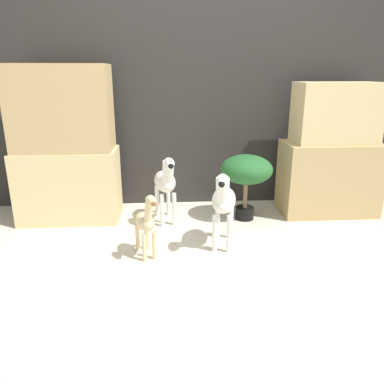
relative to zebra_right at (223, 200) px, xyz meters
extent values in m
plane|color=beige|center=(-0.10, -0.25, -0.37)|extent=(14.00, 14.00, 0.00)
cube|color=#2D2B28|center=(-0.10, 1.09, 0.73)|extent=(6.40, 0.08, 2.20)
cube|color=#DBC184|center=(-1.30, 0.67, -0.06)|extent=(0.87, 0.45, 0.64)
cube|color=tan|center=(-1.30, 0.67, 0.62)|extent=(0.82, 0.42, 0.71)
cube|color=tan|center=(1.09, 0.67, -0.04)|extent=(0.87, 0.45, 0.67)
cube|color=#DBC184|center=(1.09, 0.67, 0.56)|extent=(0.72, 0.37, 0.53)
cylinder|color=white|center=(0.03, -0.10, -0.23)|extent=(0.04, 0.04, 0.29)
cylinder|color=white|center=(-0.07, -0.08, -0.23)|extent=(0.04, 0.04, 0.29)
cylinder|color=white|center=(0.09, 0.15, -0.23)|extent=(0.04, 0.04, 0.29)
cylinder|color=white|center=(-0.02, 0.17, -0.23)|extent=(0.04, 0.04, 0.29)
ellipsoid|color=white|center=(0.01, 0.03, -0.01)|extent=(0.25, 0.39, 0.18)
cylinder|color=white|center=(-0.03, -0.12, 0.12)|extent=(0.13, 0.17, 0.21)
ellipsoid|color=white|center=(-0.04, -0.18, 0.20)|extent=(0.11, 0.17, 0.09)
sphere|color=black|center=(-0.05, -0.24, 0.20)|extent=(0.05, 0.05, 0.05)
cube|color=black|center=(-0.03, -0.12, 0.13)|extent=(0.04, 0.09, 0.17)
cylinder|color=white|center=(-0.36, 0.45, -0.23)|extent=(0.04, 0.04, 0.29)
cylinder|color=white|center=(-0.47, 0.43, -0.23)|extent=(0.04, 0.04, 0.29)
cylinder|color=white|center=(-0.41, 0.70, -0.23)|extent=(0.04, 0.04, 0.29)
cylinder|color=white|center=(-0.51, 0.68, -0.23)|extent=(0.04, 0.04, 0.29)
ellipsoid|color=white|center=(-0.44, 0.57, -0.01)|extent=(0.24, 0.39, 0.18)
cylinder|color=white|center=(-0.41, 0.41, 0.12)|extent=(0.12, 0.17, 0.21)
ellipsoid|color=white|center=(-0.40, 0.36, 0.20)|extent=(0.11, 0.16, 0.09)
sphere|color=black|center=(-0.38, 0.29, 0.20)|extent=(0.05, 0.05, 0.05)
cube|color=black|center=(-0.41, 0.41, 0.13)|extent=(0.04, 0.09, 0.17)
cylinder|color=beige|center=(-0.52, -0.17, -0.27)|extent=(0.03, 0.03, 0.21)
cylinder|color=beige|center=(-0.59, -0.20, -0.27)|extent=(0.03, 0.03, 0.21)
cylinder|color=beige|center=(-0.58, -0.01, -0.27)|extent=(0.03, 0.03, 0.21)
cylinder|color=beige|center=(-0.65, -0.04, -0.27)|extent=(0.03, 0.03, 0.21)
ellipsoid|color=beige|center=(-0.58, -0.11, -0.11)|extent=(0.20, 0.27, 0.12)
cylinder|color=beige|center=(-0.55, -0.20, 0.01)|extent=(0.09, 0.13, 0.21)
ellipsoid|color=beige|center=(-0.52, -0.26, 0.10)|extent=(0.10, 0.13, 0.07)
sphere|color=brown|center=(-0.51, -0.31, 0.09)|extent=(0.03, 0.03, 0.03)
cylinder|color=black|center=(0.28, 0.55, -0.32)|extent=(0.17, 0.17, 0.11)
cylinder|color=brown|center=(0.28, 0.55, -0.15)|extent=(0.04, 0.04, 0.23)
ellipsoid|color=#235B28|center=(0.28, 0.55, 0.09)|extent=(0.46, 0.46, 0.25)
camera|label=1|loc=(-0.41, -2.61, 0.91)|focal=35.00mm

